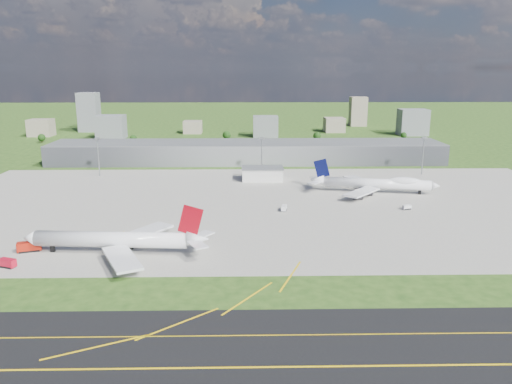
{
  "coord_description": "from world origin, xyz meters",
  "views": [
    {
      "loc": [
        -0.46,
        -217.99,
        71.36
      ],
      "look_at": [
        4.47,
        31.54,
        9.0
      ],
      "focal_mm": 35.0,
      "sensor_mm": 36.0,
      "label": 1
    }
  ],
  "objects_px": {
    "airliner_blue_quad": "(376,184)",
    "van_white_far": "(407,207)",
    "airliner_red_twin": "(118,240)",
    "tug_yellow": "(121,235)",
    "crash_tender": "(8,263)",
    "fire_truck": "(29,247)",
    "van_white_near": "(284,208)"
  },
  "relations": [
    {
      "from": "airliner_blue_quad",
      "to": "crash_tender",
      "type": "bearing_deg",
      "value": -135.33
    },
    {
      "from": "fire_truck",
      "to": "tug_yellow",
      "type": "distance_m",
      "value": 36.43
    },
    {
      "from": "fire_truck",
      "to": "crash_tender",
      "type": "distance_m",
      "value": 16.46
    },
    {
      "from": "airliner_blue_quad",
      "to": "tug_yellow",
      "type": "height_order",
      "value": "airliner_blue_quad"
    },
    {
      "from": "airliner_red_twin",
      "to": "van_white_far",
      "type": "relative_size",
      "value": 14.75
    },
    {
      "from": "airliner_blue_quad",
      "to": "fire_truck",
      "type": "xyz_separation_m",
      "value": [
        -162.91,
        -93.45,
        -3.42
      ]
    },
    {
      "from": "van_white_near",
      "to": "airliner_red_twin",
      "type": "bearing_deg",
      "value": 141.09
    },
    {
      "from": "crash_tender",
      "to": "van_white_far",
      "type": "distance_m",
      "value": 185.98
    },
    {
      "from": "airliner_red_twin",
      "to": "van_white_near",
      "type": "bearing_deg",
      "value": -135.85
    },
    {
      "from": "airliner_red_twin",
      "to": "van_white_far",
      "type": "xyz_separation_m",
      "value": [
        133.46,
        59.89,
        -4.21
      ]
    },
    {
      "from": "van_white_far",
      "to": "crash_tender",
      "type": "bearing_deg",
      "value": -174.21
    },
    {
      "from": "airliner_blue_quad",
      "to": "tug_yellow",
      "type": "xyz_separation_m",
      "value": [
        -130.48,
        -76.87,
        -4.39
      ]
    },
    {
      "from": "airliner_blue_quad",
      "to": "tug_yellow",
      "type": "bearing_deg",
      "value": -138.65
    },
    {
      "from": "airliner_red_twin",
      "to": "crash_tender",
      "type": "distance_m",
      "value": 39.95
    },
    {
      "from": "van_white_near",
      "to": "van_white_far",
      "type": "relative_size",
      "value": 1.15
    },
    {
      "from": "airliner_blue_quad",
      "to": "van_white_far",
      "type": "bearing_deg",
      "value": -68.55
    },
    {
      "from": "airliner_blue_quad",
      "to": "fire_truck",
      "type": "distance_m",
      "value": 187.84
    },
    {
      "from": "airliner_red_twin",
      "to": "crash_tender",
      "type": "relative_size",
      "value": 10.92
    },
    {
      "from": "airliner_blue_quad",
      "to": "van_white_far",
      "type": "relative_size",
      "value": 14.66
    },
    {
      "from": "crash_tender",
      "to": "airliner_blue_quad",
      "type": "bearing_deg",
      "value": 54.0
    },
    {
      "from": "airliner_red_twin",
      "to": "crash_tender",
      "type": "xyz_separation_m",
      "value": [
        -37.32,
        -13.74,
        -3.79
      ]
    },
    {
      "from": "airliner_blue_quad",
      "to": "van_white_far",
      "type": "distance_m",
      "value": 37.11
    },
    {
      "from": "crash_tender",
      "to": "tug_yellow",
      "type": "bearing_deg",
      "value": 64.74
    },
    {
      "from": "fire_truck",
      "to": "crash_tender",
      "type": "height_order",
      "value": "fire_truck"
    },
    {
      "from": "airliner_red_twin",
      "to": "van_white_near",
      "type": "distance_m",
      "value": 91.34
    },
    {
      "from": "crash_tender",
      "to": "van_white_far",
      "type": "xyz_separation_m",
      "value": [
        170.78,
        73.64,
        -0.42
      ]
    },
    {
      "from": "van_white_near",
      "to": "fire_truck",
      "type": "bearing_deg",
      "value": 128.88
    },
    {
      "from": "airliner_blue_quad",
      "to": "van_white_near",
      "type": "xyz_separation_m",
      "value": [
        -56.86,
        -37.37,
        -4.0
      ]
    },
    {
      "from": "crash_tender",
      "to": "van_white_far",
      "type": "height_order",
      "value": "crash_tender"
    },
    {
      "from": "fire_truck",
      "to": "tug_yellow",
      "type": "relative_size",
      "value": 2.17
    },
    {
      "from": "tug_yellow",
      "to": "van_white_near",
      "type": "xyz_separation_m",
      "value": [
        73.62,
        39.5,
        0.39
      ]
    },
    {
      "from": "tug_yellow",
      "to": "van_white_far",
      "type": "height_order",
      "value": "van_white_far"
    }
  ]
}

